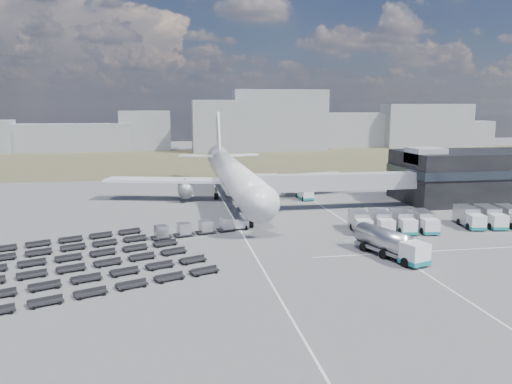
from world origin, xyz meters
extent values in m
plane|color=#565659|center=(0.00, 0.00, 0.00)|extent=(420.00, 420.00, 0.00)
cube|color=#4E4B2F|center=(0.00, 110.00, 0.01)|extent=(420.00, 90.00, 0.01)
cube|color=silver|center=(-2.00, 5.00, 0.01)|extent=(0.25, 110.00, 0.01)
cube|color=silver|center=(16.00, 5.00, 0.01)|extent=(0.25, 110.00, 0.01)
cube|color=silver|center=(25.00, -8.00, 0.01)|extent=(40.00, 0.25, 0.01)
cube|color=black|center=(48.00, 24.00, 5.00)|extent=(30.00, 16.00, 10.00)
cube|color=#262D38|center=(48.00, 24.00, 6.20)|extent=(30.40, 16.40, 1.60)
cube|color=#939399|center=(36.00, 22.00, 9.50)|extent=(6.00, 6.00, 3.00)
cube|color=#939399|center=(18.10, 20.50, 5.10)|extent=(29.80, 3.00, 3.00)
cube|color=#939399|center=(4.70, 20.00, 5.10)|extent=(4.00, 3.60, 3.40)
cylinder|color=slate|center=(6.20, 20.50, 2.55)|extent=(0.70, 0.70, 5.10)
cylinder|color=black|center=(6.20, 20.50, 0.45)|extent=(1.40, 0.90, 1.40)
cylinder|color=white|center=(0.00, 30.00, 5.30)|extent=(5.60, 48.00, 5.60)
cone|color=white|center=(0.00, 3.50, 5.30)|extent=(5.60, 5.00, 5.60)
cone|color=white|center=(0.00, 58.00, 6.10)|extent=(5.60, 8.00, 5.60)
cube|color=black|center=(0.00, 5.50, 6.10)|extent=(2.20, 2.00, 0.80)
cube|color=white|center=(-13.00, 35.00, 4.10)|extent=(25.59, 11.38, 0.50)
cube|color=white|center=(13.00, 35.00, 4.10)|extent=(25.59, 11.38, 0.50)
cylinder|color=slate|center=(-9.50, 33.00, 2.40)|extent=(3.00, 5.00, 3.00)
cylinder|color=slate|center=(9.50, 33.00, 2.40)|extent=(3.00, 5.00, 3.00)
cube|color=white|center=(-5.50, 60.00, 6.50)|extent=(9.49, 5.63, 0.35)
cube|color=white|center=(5.50, 60.00, 6.50)|extent=(9.49, 5.63, 0.35)
cube|color=white|center=(0.00, 61.00, 11.80)|extent=(0.50, 9.06, 11.45)
cylinder|color=slate|center=(0.00, 9.00, 1.25)|extent=(0.50, 0.50, 2.50)
cylinder|color=slate|center=(-3.20, 34.00, 1.25)|extent=(0.60, 0.60, 2.50)
cylinder|color=slate|center=(3.20, 34.00, 1.25)|extent=(0.60, 0.60, 2.50)
cylinder|color=black|center=(0.00, 9.00, 0.50)|extent=(0.50, 1.20, 1.20)
cube|color=gray|center=(-54.41, 155.69, 5.82)|extent=(53.64, 12.00, 11.64)
cube|color=gray|center=(-22.49, 157.23, 8.49)|extent=(21.49, 12.00, 16.98)
cube|color=gray|center=(9.14, 142.42, 10.73)|extent=(23.95, 12.00, 21.45)
cube|color=gray|center=(34.60, 144.53, 12.92)|extent=(40.00, 12.00, 25.84)
cube|color=gray|center=(76.92, 157.65, 8.00)|extent=(51.23, 12.00, 16.00)
cube|color=gray|center=(106.82, 152.31, 9.99)|extent=(41.64, 12.00, 19.97)
cube|color=gray|center=(130.84, 155.85, 5.96)|extent=(20.49, 12.00, 11.92)
cube|color=white|center=(16.00, -13.38, 1.60)|extent=(3.35, 3.35, 2.54)
cube|color=#167A7C|center=(16.00, -13.38, 0.61)|extent=(3.49, 3.49, 0.55)
cylinder|color=#A9A9AE|center=(14.29, -8.25, 2.10)|extent=(5.23, 8.72, 2.76)
cube|color=slate|center=(14.29, -8.25, 0.83)|extent=(5.13, 8.68, 0.39)
cylinder|color=black|center=(14.81, -9.82, 0.55)|extent=(3.10, 2.06, 1.21)
cube|color=white|center=(-2.24, 8.00, 0.69)|extent=(3.24, 2.13, 1.39)
cube|color=white|center=(14.67, 31.18, 1.48)|extent=(2.52, 5.65, 2.59)
cube|color=#167A7C|center=(14.67, 31.18, 0.42)|extent=(2.61, 5.75, 0.42)
cube|color=white|center=(15.58, 1.33, 1.26)|extent=(2.48, 2.40, 2.13)
cube|color=#167A7C|center=(15.58, 1.33, 0.44)|extent=(2.59, 2.51, 0.44)
cube|color=#A9A9AE|center=(16.01, 4.70, 1.65)|extent=(2.87, 4.72, 2.52)
cube|color=white|center=(18.85, 0.92, 1.26)|extent=(2.48, 2.40, 2.13)
cube|color=#167A7C|center=(18.85, 0.92, 0.44)|extent=(2.59, 2.51, 0.44)
cube|color=#A9A9AE|center=(19.28, 4.29, 1.65)|extent=(2.87, 4.72, 2.52)
cube|color=white|center=(22.12, 0.50, 1.26)|extent=(2.48, 2.40, 2.13)
cube|color=#167A7C|center=(22.12, 0.50, 0.44)|extent=(2.59, 2.51, 0.44)
cube|color=#A9A9AE|center=(22.55, 3.87, 1.65)|extent=(2.87, 4.72, 2.52)
cube|color=white|center=(25.40, 0.09, 1.26)|extent=(2.48, 2.40, 2.13)
cube|color=#167A7C|center=(25.40, 0.09, 0.44)|extent=(2.59, 2.51, 0.44)
cube|color=#A9A9AE|center=(25.82, 3.46, 1.65)|extent=(2.87, 4.72, 2.52)
cube|color=white|center=(33.73, 1.34, 1.31)|extent=(2.60, 2.51, 2.22)
cube|color=#167A7C|center=(33.73, 1.34, 0.45)|extent=(2.71, 2.62, 0.45)
cube|color=#A9A9AE|center=(34.20, 4.84, 1.72)|extent=(3.02, 4.92, 2.62)
cube|color=white|center=(37.12, 0.88, 1.31)|extent=(2.60, 2.51, 2.22)
cube|color=#167A7C|center=(37.12, 0.88, 0.45)|extent=(2.71, 2.62, 0.45)
cube|color=#A9A9AE|center=(37.60, 4.38, 1.72)|extent=(3.02, 4.92, 2.62)
cube|color=#A9A9AE|center=(41.00, 3.92, 1.72)|extent=(3.02, 4.92, 2.62)
cube|color=black|center=(-13.87, 4.18, 0.32)|extent=(3.15, 2.46, 0.19)
cube|color=#A9A9AE|center=(-13.87, 4.18, 1.22)|extent=(2.14, 2.14, 1.60)
cube|color=black|center=(-10.62, 5.21, 0.32)|extent=(3.15, 2.46, 0.19)
cube|color=#A9A9AE|center=(-10.62, 5.21, 1.22)|extent=(2.14, 2.14, 1.60)
cube|color=black|center=(-7.38, 6.24, 0.32)|extent=(3.15, 2.46, 0.19)
cube|color=#A9A9AE|center=(-7.38, 6.24, 1.22)|extent=(2.14, 2.14, 1.60)
cube|color=black|center=(-4.13, 7.26, 0.32)|extent=(3.15, 2.46, 0.19)
cube|color=#A9A9AE|center=(-4.13, 7.26, 1.22)|extent=(2.14, 2.14, 1.60)
cube|color=black|center=(-20.62, -16.46, 0.38)|extent=(27.99, 12.64, 0.76)
cube|color=black|center=(-22.30, -12.35, 0.38)|extent=(27.99, 12.64, 0.76)
cube|color=black|center=(-23.98, -8.24, 0.38)|extent=(27.99, 12.64, 0.76)
cube|color=black|center=(-25.65, -4.13, 0.38)|extent=(27.99, 12.64, 0.76)
cube|color=black|center=(-27.33, -0.02, 0.38)|extent=(24.07, 11.04, 0.76)
cube|color=black|center=(-29.00, 4.08, 0.38)|extent=(24.07, 11.04, 0.76)
camera|label=1|loc=(-12.34, -66.37, 18.76)|focal=35.00mm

